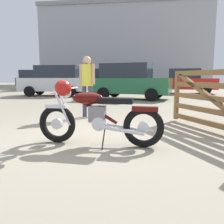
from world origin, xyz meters
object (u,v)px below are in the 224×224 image
(timber_gate, at_px, (224,98))
(bystander, at_px, (87,80))
(white_estate_far, at_px, (95,81))
(dark_sedan_left, at_px, (44,79))
(pale_sedan_back, at_px, (184,81))
(red_hatchback_near, at_px, (130,81))
(silver_sedan_mid, at_px, (55,80))
(vintage_motorcycle, at_px, (95,115))

(timber_gate, distance_m, bystander, 3.44)
(bystander, xyz_separation_m, white_estate_far, (-2.18, 9.93, -0.18))
(bystander, relative_size, dark_sedan_left, 0.35)
(bystander, bearing_deg, pale_sedan_back, -9.07)
(red_hatchback_near, bearing_deg, pale_sedan_back, 66.38)
(pale_sedan_back, xyz_separation_m, dark_sedan_left, (-11.61, 2.95, 0.10))
(white_estate_far, bearing_deg, silver_sedan_mid, -116.45)
(silver_sedan_mid, height_order, pale_sedan_back, silver_sedan_mid)
(silver_sedan_mid, xyz_separation_m, pale_sedan_back, (7.86, 3.31, -0.08))
(silver_sedan_mid, distance_m, pale_sedan_back, 8.53)
(timber_gate, relative_size, white_estate_far, 0.52)
(silver_sedan_mid, bearing_deg, white_estate_far, -128.91)
(timber_gate, distance_m, white_estate_far, 12.56)
(timber_gate, bearing_deg, red_hatchback_near, -10.97)
(bystander, bearing_deg, dark_sedan_left, 41.38)
(pale_sedan_back, xyz_separation_m, red_hatchback_near, (-3.27, -4.72, 0.08))
(vintage_motorcycle, xyz_separation_m, red_hatchback_near, (-0.20, 8.31, 0.43))
(timber_gate, relative_size, silver_sedan_mid, 0.56)
(bystander, height_order, white_estate_far, white_estate_far)
(vintage_motorcycle, height_order, white_estate_far, white_estate_far)
(vintage_motorcycle, height_order, silver_sedan_mid, silver_sedan_mid)
(timber_gate, relative_size, bystander, 1.37)
(bystander, relative_size, silver_sedan_mid, 0.41)
(dark_sedan_left, bearing_deg, red_hatchback_near, -46.12)
(vintage_motorcycle, distance_m, red_hatchback_near, 8.32)
(vintage_motorcycle, relative_size, white_estate_far, 0.48)
(bystander, distance_m, silver_sedan_mid, 8.14)
(dark_sedan_left, distance_m, red_hatchback_near, 11.33)
(pale_sedan_back, bearing_deg, red_hatchback_near, -120.40)
(white_estate_far, bearing_deg, bystander, -71.84)
(vintage_motorcycle, distance_m, timber_gate, 2.53)
(timber_gate, height_order, red_hatchback_near, red_hatchback_near)
(timber_gate, distance_m, silver_sedan_mid, 11.11)
(white_estate_far, relative_size, silver_sedan_mid, 1.07)
(bystander, relative_size, pale_sedan_back, 0.38)
(red_hatchback_near, bearing_deg, vintage_motorcycle, -77.52)
(pale_sedan_back, relative_size, dark_sedan_left, 0.90)
(timber_gate, height_order, dark_sedan_left, dark_sedan_left)
(timber_gate, xyz_separation_m, pale_sedan_back, (0.82, 11.90, 0.13))
(pale_sedan_back, bearing_deg, vintage_motorcycle, -98.94)
(bystander, height_order, red_hatchback_near, red_hatchback_near)
(dark_sedan_left, bearing_deg, bystander, -63.58)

